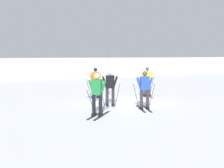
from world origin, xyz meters
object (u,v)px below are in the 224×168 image
Objects in this scene: skier_black at (110,87)px; skier_green at (97,93)px; skier_yellow at (147,81)px; trail_marker_pole at (107,67)px; skier_orange at (95,82)px; skier_blue at (145,89)px.

skier_black is 1.00× the size of skier_green.
skier_black is 1.00× the size of skier_yellow.
trail_marker_pole is (5.63, 13.49, 0.37)m from skier_green.
skier_yellow is 0.67× the size of trail_marker_pole.
skier_yellow is at bearing -9.60° from skier_orange.
skier_green is (-4.24, -3.49, -0.00)m from skier_yellow.
skier_yellow is 1.00× the size of skier_green.
skier_black is 12.67m from trail_marker_pole.
skier_black is 3.57m from skier_yellow.
skier_blue is at bearing -45.32° from skier_black.
skier_orange is 10.46m from trail_marker_pole.
skier_orange is at bearing 88.17° from skier_black.
trail_marker_pole is (3.27, 13.04, 0.37)m from skier_blue.
skier_green is 4.19m from skier_orange.
skier_blue is (1.17, -1.18, 0.00)m from skier_black.
skier_yellow and skier_blue have the same top height.
skier_green is 2.40m from skier_blue.
skier_green is at bearing -140.55° from skier_yellow.
skier_orange is at bearing 170.40° from skier_yellow.
skier_yellow is 10.10m from trail_marker_pole.
skier_black is at bearing -91.83° from skier_orange.
skier_green is (-1.19, -1.63, -0.00)m from skier_black.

